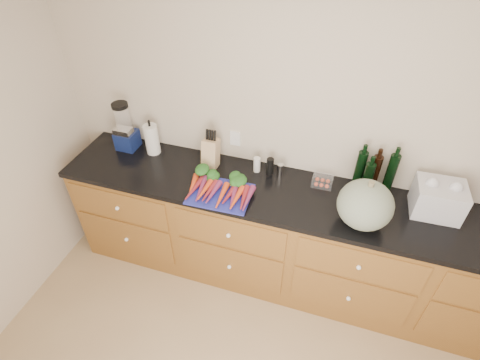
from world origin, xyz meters
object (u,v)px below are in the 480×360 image
(cutting_board, at_px, (220,194))
(squash, at_px, (365,205))
(paper_towel, at_px, (152,139))
(knife_block, at_px, (211,153))
(tomato_box, at_px, (322,181))
(carrots, at_px, (222,186))
(blender_appliance, at_px, (125,129))

(cutting_board, bearing_deg, squash, 1.62)
(squash, height_order, paper_towel, squash)
(knife_block, distance_m, tomato_box, 0.86)
(cutting_board, height_order, carrots, carrots)
(blender_appliance, bearing_deg, squash, -8.77)
(carrots, xyz_separation_m, paper_towel, (-0.69, 0.27, 0.09))
(carrots, height_order, squash, squash)
(squash, height_order, blender_appliance, blender_appliance)
(squash, xyz_separation_m, blender_appliance, (-1.88, 0.29, 0.02))
(paper_towel, bearing_deg, knife_block, -2.26)
(carrots, relative_size, paper_towel, 1.90)
(knife_block, bearing_deg, paper_towel, 177.74)
(cutting_board, xyz_separation_m, paper_towel, (-0.69, 0.32, 0.12))
(cutting_board, distance_m, tomato_box, 0.75)
(carrots, distance_m, knife_block, 0.32)
(blender_appliance, xyz_separation_m, knife_block, (0.74, -0.02, -0.06))
(tomato_box, bearing_deg, carrots, -156.95)
(cutting_board, height_order, squash, squash)
(carrots, height_order, blender_appliance, blender_appliance)
(squash, height_order, tomato_box, squash)
(squash, bearing_deg, tomato_box, 134.08)
(blender_appliance, bearing_deg, tomato_box, 0.44)
(carrots, bearing_deg, tomato_box, 23.05)
(squash, distance_m, tomato_box, 0.44)
(knife_block, height_order, tomato_box, knife_block)
(blender_appliance, height_order, paper_towel, blender_appliance)
(carrots, relative_size, blender_appliance, 1.17)
(squash, relative_size, knife_block, 1.55)
(blender_appliance, distance_m, knife_block, 0.74)
(carrots, height_order, tomato_box, carrots)
(tomato_box, bearing_deg, knife_block, -177.98)
(paper_towel, relative_size, tomato_box, 1.70)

